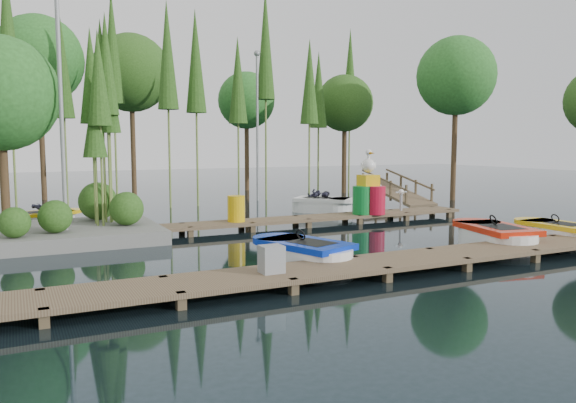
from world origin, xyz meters
name	(u,v)px	position (x,y,z in m)	size (l,w,h in m)	color
ground_plane	(280,242)	(0.00, 0.00, 0.00)	(90.00, 90.00, 0.00)	#1A2A31
near_dock	(370,265)	(0.00, -4.50, 0.23)	(18.00, 1.50, 0.50)	brown
far_dock	(275,221)	(1.00, 2.50, 0.23)	(15.00, 1.20, 0.50)	brown
island	(30,130)	(-6.30, 3.29, 3.18)	(6.20, 4.20, 6.75)	slate
tree_screen	(131,66)	(-2.04, 10.60, 6.12)	(34.42, 18.53, 10.31)	#48331F
lamp_island	(60,91)	(-5.50, 2.50, 4.26)	(0.30, 0.30, 7.25)	gray
lamp_rear	(257,113)	(4.00, 11.00, 4.26)	(0.30, 0.30, 7.25)	gray
ramp	(396,192)	(9.00, 6.50, 0.59)	(1.50, 3.94, 1.49)	brown
boat_blue	(304,254)	(-0.83, -3.02, 0.27)	(2.06, 2.99, 0.92)	white
boat_red	(495,237)	(4.86, -3.34, 0.28)	(1.88, 3.12, 0.98)	white
boat_yellow_near	(557,233)	(7.24, -3.39, 0.25)	(1.22, 2.59, 0.86)	white
boat_yellow_far	(45,219)	(-5.87, 6.39, 0.25)	(2.60, 1.78, 1.19)	white
boat_white_far	(323,205)	(4.57, 5.53, 0.30)	(2.88, 2.87, 1.32)	white
utility_cabinet	(271,259)	(-2.32, -4.50, 0.57)	(0.44, 0.37, 0.54)	gray
yellow_barrel	(236,209)	(-0.38, 2.50, 0.72)	(0.56, 0.56, 0.84)	#DEAB0B
drum_cluster	(370,195)	(4.66, 2.34, 0.98)	(1.33, 1.22, 2.30)	#0C6E27
seagull_post	(401,196)	(6.19, 2.50, 0.85)	(0.51, 0.27, 0.81)	gray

